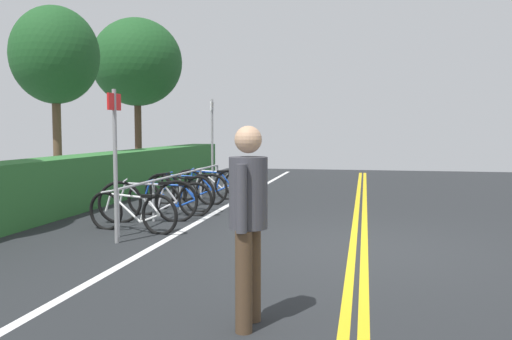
{
  "coord_description": "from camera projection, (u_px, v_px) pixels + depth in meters",
  "views": [
    {
      "loc": [
        -7.67,
        -0.07,
        1.66
      ],
      "look_at": [
        3.12,
        2.1,
        0.82
      ],
      "focal_mm": 38.15,
      "sensor_mm": 36.0,
      "label": 1
    }
  ],
  "objects": [
    {
      "name": "bicycle_6",
      "position": [
        217.0,
        182.0,
        13.45
      ],
      "size": [
        0.46,
        1.77,
        0.71
      ],
      "color": "black",
      "rests_on": "ground_plane"
    },
    {
      "name": "bicycle_1",
      "position": [
        149.0,
        201.0,
        9.65
      ],
      "size": [
        0.64,
        1.7,
        0.79
      ],
      "color": "black",
      "rests_on": "ground_plane"
    },
    {
      "name": "tree_far_right",
      "position": [
        137.0,
        63.0,
        17.59
      ],
      "size": [
        2.9,
        2.9,
        5.22
      ],
      "color": "#473323",
      "rests_on": "ground_plane"
    },
    {
      "name": "sign_post_near",
      "position": [
        115.0,
        151.0,
        7.81
      ],
      "size": [
        0.36,
        0.06,
        2.23
      ],
      "color": "gray",
      "rests_on": "ground_plane"
    },
    {
      "name": "hedge_backdrop",
      "position": [
        115.0,
        175.0,
        13.01
      ],
      "size": [
        14.73,
        0.86,
        1.1
      ],
      "primitive_type": "cube",
      "color": "#2D6B30",
      "rests_on": "ground_plane"
    },
    {
      "name": "centre_line_yellow_inner",
      "position": [
        364.0,
        247.0,
        7.62
      ],
      "size": [
        26.14,
        0.1,
        0.0
      ],
      "primitive_type": "cube",
      "color": "gold",
      "rests_on": "ground_plane"
    },
    {
      "name": "bike_lane_stripe_white",
      "position": [
        168.0,
        239.0,
        8.19
      ],
      "size": [
        26.14,
        0.12,
        0.0
      ],
      "primitive_type": "cube",
      "color": "white",
      "rests_on": "ground_plane"
    },
    {
      "name": "bicycle_2",
      "position": [
        170.0,
        199.0,
        10.4
      ],
      "size": [
        0.46,
        1.69,
        0.7
      ],
      "color": "black",
      "rests_on": "ground_plane"
    },
    {
      "name": "sign_post_far",
      "position": [
        212.0,
        137.0,
        14.3
      ],
      "size": [
        0.36,
        0.06,
        2.43
      ],
      "color": "gray",
      "rests_on": "ground_plane"
    },
    {
      "name": "bicycle_5",
      "position": [
        210.0,
        185.0,
        12.72
      ],
      "size": [
        0.5,
        1.7,
        0.76
      ],
      "color": "black",
      "rests_on": "ground_plane"
    },
    {
      "name": "pedestrian",
      "position": [
        248.0,
        212.0,
        4.5
      ],
      "size": [
        0.49,
        0.32,
        1.69
      ],
      "color": "#4C3826",
      "rests_on": "ground_plane"
    },
    {
      "name": "tree_mid",
      "position": [
        55.0,
        56.0,
        13.37
      ],
      "size": [
        2.15,
        2.15,
        4.66
      ],
      "color": "brown",
      "rests_on": "ground_plane"
    },
    {
      "name": "bicycle_4",
      "position": [
        188.0,
        189.0,
        11.93
      ],
      "size": [
        0.46,
        1.77,
        0.73
      ],
      "color": "black",
      "rests_on": "ground_plane"
    },
    {
      "name": "bike_rack",
      "position": [
        180.0,
        182.0,
        11.12
      ],
      "size": [
        5.78,
        0.05,
        0.75
      ],
      "color": "#9EA0A5",
      "rests_on": "ground_plane"
    },
    {
      "name": "centre_line_yellow_outer",
      "position": [
        353.0,
        247.0,
        7.65
      ],
      "size": [
        26.14,
        0.1,
        0.0
      ],
      "primitive_type": "cube",
      "color": "gold",
      "rests_on": "ground_plane"
    },
    {
      "name": "bicycle_3",
      "position": [
        179.0,
        192.0,
        11.06
      ],
      "size": [
        0.6,
        1.68,
        0.78
      ],
      "color": "black",
      "rests_on": "ground_plane"
    },
    {
      "name": "ground_plane",
      "position": [
        358.0,
        249.0,
        7.64
      ],
      "size": [
        29.05,
        11.23,
        0.05
      ],
      "primitive_type": "cube",
      "color": "#232628"
    },
    {
      "name": "bicycle_0",
      "position": [
        132.0,
        212.0,
        8.75
      ],
      "size": [
        0.52,
        1.68,
        0.69
      ],
      "color": "black",
      "rests_on": "ground_plane"
    }
  ]
}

